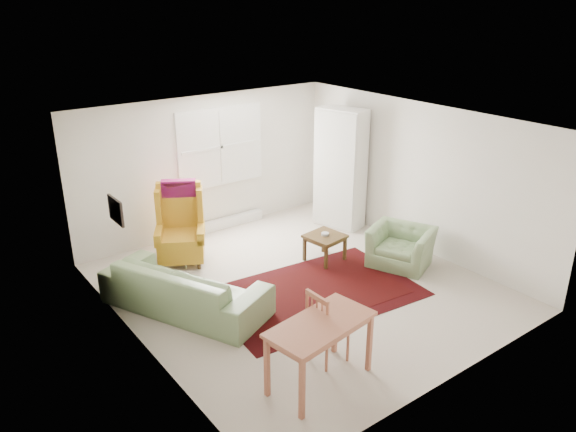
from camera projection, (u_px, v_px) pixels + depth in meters
room at (293, 204)px, 8.16m from camera, size 5.04×5.54×2.51m
rug at (315, 292)px, 8.26m from camera, size 3.15×2.19×0.03m
sofa at (184, 278)px, 7.69m from camera, size 1.83×2.54×0.95m
armchair at (401, 243)px, 9.03m from camera, size 1.15×1.21×0.75m
wingback_chair at (180, 225)px, 9.00m from camera, size 1.05×1.07×1.31m
coffee_table at (325, 248)px, 9.21m from camera, size 0.63×0.63×0.46m
stool at (188, 255)px, 9.02m from camera, size 0.38×0.38×0.39m
cabinet at (340, 169)px, 10.33m from camera, size 0.70×0.98×2.22m
desk at (320, 353)px, 6.24m from camera, size 1.32×0.80×0.79m
desk_chair at (329, 325)px, 6.61m from camera, size 0.42×0.42×0.95m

